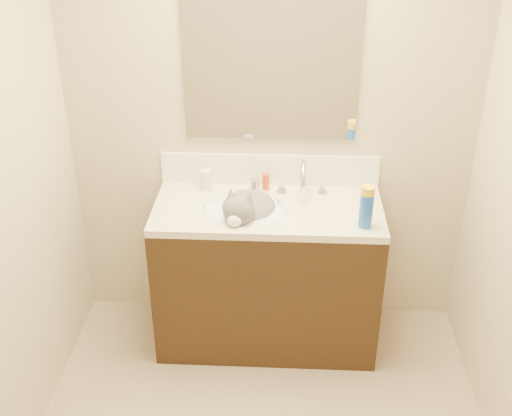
# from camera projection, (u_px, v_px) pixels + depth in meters

# --- Properties ---
(room_shell) EXTENTS (2.24, 2.54, 2.52)m
(room_shell) POSITION_uv_depth(u_px,v_px,m) (260.00, 185.00, 2.19)
(room_shell) COLOR #BCAA8C
(room_shell) RESTS_ON ground
(vanity_cabinet) EXTENTS (1.20, 0.55, 0.82)m
(vanity_cabinet) POSITION_uv_depth(u_px,v_px,m) (267.00, 278.00, 3.57)
(vanity_cabinet) COLOR black
(vanity_cabinet) RESTS_ON ground
(counter_slab) EXTENTS (1.20, 0.55, 0.04)m
(counter_slab) POSITION_uv_depth(u_px,v_px,m) (268.00, 210.00, 3.36)
(counter_slab) COLOR beige
(counter_slab) RESTS_ON vanity_cabinet
(basin) EXTENTS (0.45, 0.36, 0.14)m
(basin) POSITION_uv_depth(u_px,v_px,m) (245.00, 221.00, 3.36)
(basin) COLOR white
(basin) RESTS_ON vanity_cabinet
(faucet) EXTENTS (0.28, 0.20, 0.21)m
(faucet) POSITION_uv_depth(u_px,v_px,m) (303.00, 181.00, 3.42)
(faucet) COLOR silver
(faucet) RESTS_ON counter_slab
(cat) EXTENTS (0.38, 0.46, 0.33)m
(cat) POSITION_uv_depth(u_px,v_px,m) (247.00, 213.00, 3.34)
(cat) COLOR #575457
(cat) RESTS_ON basin
(backsplash) EXTENTS (1.20, 0.02, 0.18)m
(backsplash) POSITION_uv_depth(u_px,v_px,m) (270.00, 170.00, 3.54)
(backsplash) COLOR white
(backsplash) RESTS_ON counter_slab
(mirror) EXTENTS (0.90, 0.02, 0.80)m
(mirror) POSITION_uv_depth(u_px,v_px,m) (271.00, 65.00, 3.25)
(mirror) COLOR white
(mirror) RESTS_ON room_shell
(pill_bottle) EXTENTS (0.08, 0.08, 0.11)m
(pill_bottle) POSITION_uv_depth(u_px,v_px,m) (206.00, 180.00, 3.50)
(pill_bottle) COLOR silver
(pill_bottle) RESTS_ON counter_slab
(pill_label) EXTENTS (0.07, 0.07, 0.04)m
(pill_label) POSITION_uv_depth(u_px,v_px,m) (206.00, 182.00, 3.51)
(pill_label) COLOR orange
(pill_label) RESTS_ON pill_bottle
(silver_jar) EXTENTS (0.05, 0.05, 0.06)m
(silver_jar) POSITION_uv_depth(u_px,v_px,m) (254.00, 185.00, 3.51)
(silver_jar) COLOR #B7B7BC
(silver_jar) RESTS_ON counter_slab
(amber_bottle) EXTENTS (0.05, 0.05, 0.10)m
(amber_bottle) POSITION_uv_depth(u_px,v_px,m) (266.00, 182.00, 3.50)
(amber_bottle) COLOR #C64117
(amber_bottle) RESTS_ON counter_slab
(toothbrush) EXTENTS (0.05, 0.12, 0.01)m
(toothbrush) POSITION_uv_depth(u_px,v_px,m) (279.00, 202.00, 3.39)
(toothbrush) COLOR silver
(toothbrush) RESTS_ON counter_slab
(toothbrush_head) EXTENTS (0.02, 0.03, 0.02)m
(toothbrush_head) POSITION_uv_depth(u_px,v_px,m) (279.00, 202.00, 3.38)
(toothbrush_head) COLOR #689EDD
(toothbrush_head) RESTS_ON counter_slab
(spray_can) EXTENTS (0.08, 0.08, 0.18)m
(spray_can) POSITION_uv_depth(u_px,v_px,m) (366.00, 210.00, 3.13)
(spray_can) COLOR blue
(spray_can) RESTS_ON counter_slab
(spray_cap) EXTENTS (0.08, 0.08, 0.04)m
(spray_cap) POSITION_uv_depth(u_px,v_px,m) (368.00, 190.00, 3.08)
(spray_cap) COLOR gold
(spray_cap) RESTS_ON spray_can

